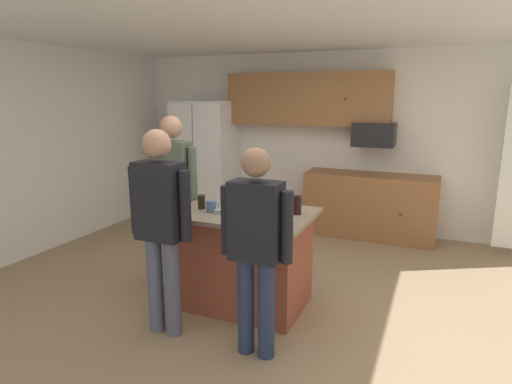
{
  "coord_description": "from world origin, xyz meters",
  "views": [
    {
      "loc": [
        1.47,
        -3.58,
        1.98
      ],
      "look_at": [
        -0.17,
        0.2,
        1.05
      ],
      "focal_mm": 30.18,
      "sensor_mm": 36.0,
      "label": 1
    }
  ],
  "objects_px": {
    "microwave_over_range": "(374,135)",
    "tumbler_amber": "(297,205)",
    "kitchen_island": "(243,258)",
    "mug_blue_stoneware": "(211,206)",
    "glass_pilsner": "(201,202)",
    "glass_stout_tall": "(233,197)",
    "glass_short_whisky": "(272,212)",
    "serving_tray": "(243,210)",
    "person_host_foreground": "(174,186)",
    "person_guest_by_door": "(256,241)",
    "refrigerator": "(206,161)",
    "person_guest_left": "(161,219)",
    "mug_ceramic_white": "(285,219)"
  },
  "relations": [
    {
      "from": "glass_stout_tall",
      "to": "serving_tray",
      "type": "xyz_separation_m",
      "value": [
        0.21,
        -0.23,
        -0.06
      ]
    },
    {
      "from": "mug_blue_stoneware",
      "to": "glass_pilsner",
      "type": "distance_m",
      "value": 0.15
    },
    {
      "from": "serving_tray",
      "to": "glass_short_whisky",
      "type": "bearing_deg",
      "value": -21.56
    },
    {
      "from": "glass_pilsner",
      "to": "mug_blue_stoneware",
      "type": "bearing_deg",
      "value": -23.71
    },
    {
      "from": "person_guest_by_door",
      "to": "glass_short_whisky",
      "type": "height_order",
      "value": "person_guest_by_door"
    },
    {
      "from": "mug_blue_stoneware",
      "to": "mug_ceramic_white",
      "type": "height_order",
      "value": "mug_blue_stoneware"
    },
    {
      "from": "microwave_over_range",
      "to": "glass_pilsner",
      "type": "xyz_separation_m",
      "value": [
        -1.18,
        -2.67,
        -0.46
      ]
    },
    {
      "from": "glass_pilsner",
      "to": "mug_ceramic_white",
      "type": "bearing_deg",
      "value": -11.1
    },
    {
      "from": "microwave_over_range",
      "to": "person_guest_by_door",
      "type": "bearing_deg",
      "value": -95.7
    },
    {
      "from": "person_host_foreground",
      "to": "serving_tray",
      "type": "distance_m",
      "value": 1.0
    },
    {
      "from": "person_guest_left",
      "to": "serving_tray",
      "type": "bearing_deg",
      "value": -2.1
    },
    {
      "from": "microwave_over_range",
      "to": "mug_blue_stoneware",
      "type": "distance_m",
      "value": 2.95
    },
    {
      "from": "microwave_over_range",
      "to": "serving_tray",
      "type": "xyz_separation_m",
      "value": [
        -0.76,
        -2.64,
        -0.5
      ]
    },
    {
      "from": "microwave_over_range",
      "to": "glass_short_whisky",
      "type": "distance_m",
      "value": 2.84
    },
    {
      "from": "glass_stout_tall",
      "to": "glass_short_whisky",
      "type": "relative_size",
      "value": 1.04
    },
    {
      "from": "tumbler_amber",
      "to": "glass_pilsner",
      "type": "distance_m",
      "value": 0.91
    },
    {
      "from": "microwave_over_range",
      "to": "person_host_foreground",
      "type": "bearing_deg",
      "value": -126.05
    },
    {
      "from": "microwave_over_range",
      "to": "person_host_foreground",
      "type": "xyz_separation_m",
      "value": [
        -1.7,
        -2.34,
        -0.41
      ]
    },
    {
      "from": "microwave_over_range",
      "to": "tumbler_amber",
      "type": "xyz_separation_m",
      "value": [
        -0.28,
        -2.49,
        -0.44
      ]
    },
    {
      "from": "mug_blue_stoneware",
      "to": "glass_pilsner",
      "type": "xyz_separation_m",
      "value": [
        -0.14,
        0.06,
        0.01
      ]
    },
    {
      "from": "mug_ceramic_white",
      "to": "mug_blue_stoneware",
      "type": "bearing_deg",
      "value": 171.37
    },
    {
      "from": "tumbler_amber",
      "to": "person_host_foreground",
      "type": "bearing_deg",
      "value": 174.07
    },
    {
      "from": "serving_tray",
      "to": "person_host_foreground",
      "type": "bearing_deg",
      "value": 162.43
    },
    {
      "from": "glass_short_whisky",
      "to": "serving_tray",
      "type": "height_order",
      "value": "glass_short_whisky"
    },
    {
      "from": "person_guest_by_door",
      "to": "tumbler_amber",
      "type": "bearing_deg",
      "value": -35.11
    },
    {
      "from": "kitchen_island",
      "to": "mug_blue_stoneware",
      "type": "bearing_deg",
      "value": -155.57
    },
    {
      "from": "refrigerator",
      "to": "glass_pilsner",
      "type": "height_order",
      "value": "refrigerator"
    },
    {
      "from": "refrigerator",
      "to": "glass_pilsner",
      "type": "bearing_deg",
      "value": -60.79
    },
    {
      "from": "refrigerator",
      "to": "tumbler_amber",
      "type": "relative_size",
      "value": 11.22
    },
    {
      "from": "refrigerator",
      "to": "tumbler_amber",
      "type": "bearing_deg",
      "value": -45.65
    },
    {
      "from": "microwave_over_range",
      "to": "kitchen_island",
      "type": "distance_m",
      "value": 2.89
    },
    {
      "from": "person_guest_left",
      "to": "glass_pilsner",
      "type": "bearing_deg",
      "value": 29.6
    },
    {
      "from": "person_guest_left",
      "to": "person_guest_by_door",
      "type": "bearing_deg",
      "value": -60.29
    },
    {
      "from": "refrigerator",
      "to": "glass_short_whisky",
      "type": "bearing_deg",
      "value": -50.58
    },
    {
      "from": "person_host_foreground",
      "to": "mug_ceramic_white",
      "type": "relative_size",
      "value": 14.92
    },
    {
      "from": "glass_short_whisky",
      "to": "serving_tray",
      "type": "xyz_separation_m",
      "value": [
        -0.34,
        0.14,
        -0.05
      ]
    },
    {
      "from": "tumbler_amber",
      "to": "glass_short_whisky",
      "type": "distance_m",
      "value": 0.32
    },
    {
      "from": "person_host_foreground",
      "to": "person_guest_left",
      "type": "height_order",
      "value": "person_host_foreground"
    },
    {
      "from": "glass_pilsner",
      "to": "kitchen_island",
      "type": "bearing_deg",
      "value": 8.42
    },
    {
      "from": "refrigerator",
      "to": "microwave_over_range",
      "type": "bearing_deg",
      "value": 2.61
    },
    {
      "from": "serving_tray",
      "to": "kitchen_island",
      "type": "bearing_deg",
      "value": 108.44
    },
    {
      "from": "glass_short_whisky",
      "to": "mug_blue_stoneware",
      "type": "distance_m",
      "value": 0.62
    },
    {
      "from": "glass_pilsner",
      "to": "serving_tray",
      "type": "distance_m",
      "value": 0.42
    },
    {
      "from": "person_guest_by_door",
      "to": "glass_pilsner",
      "type": "bearing_deg",
      "value": 20.8
    },
    {
      "from": "person_guest_left",
      "to": "mug_blue_stoneware",
      "type": "relative_size",
      "value": 13.06
    },
    {
      "from": "kitchen_island",
      "to": "glass_pilsner",
      "type": "bearing_deg",
      "value": -171.58
    },
    {
      "from": "refrigerator",
      "to": "tumbler_amber",
      "type": "height_order",
      "value": "refrigerator"
    },
    {
      "from": "refrigerator",
      "to": "person_host_foreground",
      "type": "distance_m",
      "value": 2.4
    },
    {
      "from": "tumbler_amber",
      "to": "serving_tray",
      "type": "height_order",
      "value": "tumbler_amber"
    },
    {
      "from": "microwave_over_range",
      "to": "glass_stout_tall",
      "type": "height_order",
      "value": "microwave_over_range"
    }
  ]
}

